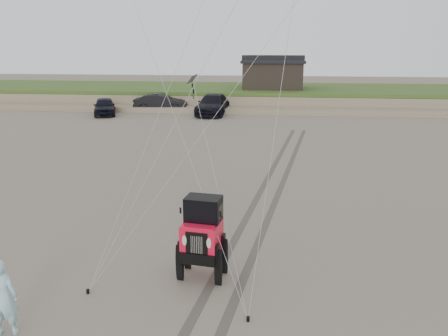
# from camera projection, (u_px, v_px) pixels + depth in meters

# --- Properties ---
(ground) EXTENTS (160.00, 160.00, 0.00)m
(ground) POSITION_uv_depth(u_px,v_px,m) (185.00, 297.00, 11.14)
(ground) COLOR #6B6054
(ground) RESTS_ON ground
(dune_ridge) EXTENTS (160.00, 14.25, 1.73)m
(dune_ridge) POSITION_uv_depth(u_px,v_px,m) (253.00, 96.00, 46.75)
(dune_ridge) COLOR #7A6B54
(dune_ridge) RESTS_ON ground
(cabin) EXTENTS (6.40, 5.40, 3.35)m
(cabin) POSITION_uv_depth(u_px,v_px,m) (273.00, 73.00, 45.39)
(cabin) COLOR black
(cabin) RESTS_ON dune_ridge
(truck_a) EXTENTS (3.27, 4.86, 1.54)m
(truck_a) POSITION_uv_depth(u_px,v_px,m) (104.00, 106.00, 39.41)
(truck_a) COLOR black
(truck_a) RESTS_ON ground
(truck_b) EXTENTS (5.18, 2.29, 1.65)m
(truck_b) POSITION_uv_depth(u_px,v_px,m) (161.00, 102.00, 41.54)
(truck_b) COLOR black
(truck_b) RESTS_ON ground
(truck_c) EXTENTS (2.74, 6.22, 1.78)m
(truck_c) POSITION_uv_depth(u_px,v_px,m) (213.00, 104.00, 39.73)
(truck_c) COLOR black
(truck_c) RESTS_ON ground
(jeep) EXTENTS (2.75, 5.15, 1.83)m
(jeep) POSITION_uv_depth(u_px,v_px,m) (202.00, 247.00, 11.86)
(jeep) COLOR red
(jeep) RESTS_ON ground
(man) EXTENTS (0.74, 0.57, 1.83)m
(man) POSITION_uv_depth(u_px,v_px,m) (2.00, 297.00, 9.49)
(man) COLOR #97D8EA
(man) RESTS_ON ground
(stake_main) EXTENTS (0.08, 0.08, 0.12)m
(stake_main) POSITION_uv_depth(u_px,v_px,m) (88.00, 291.00, 11.28)
(stake_main) COLOR black
(stake_main) RESTS_ON ground
(stake_aux) EXTENTS (0.08, 0.08, 0.12)m
(stake_aux) POSITION_uv_depth(u_px,v_px,m) (248.00, 319.00, 10.15)
(stake_aux) COLOR black
(stake_aux) RESTS_ON ground
(tire_tracks) EXTENTS (5.22, 29.74, 0.01)m
(tire_tracks) POSITION_uv_depth(u_px,v_px,m) (268.00, 195.00, 18.57)
(tire_tracks) COLOR #4C443D
(tire_tracks) RESTS_ON ground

